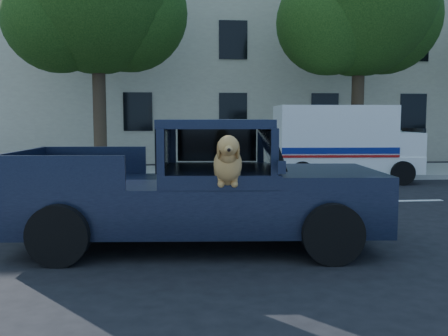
# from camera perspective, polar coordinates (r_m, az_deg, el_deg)

# --- Properties ---
(ground) EXTENTS (120.00, 120.00, 0.00)m
(ground) POSITION_cam_1_polar(r_m,az_deg,el_deg) (8.07, 5.17, -8.23)
(ground) COLOR black
(ground) RESTS_ON ground
(far_sidewalk) EXTENTS (60.00, 4.00, 0.15)m
(far_sidewalk) POSITION_cam_1_polar(r_m,az_deg,el_deg) (17.06, -0.63, -0.54)
(far_sidewalk) COLOR gray
(far_sidewalk) RESTS_ON ground
(lane_stripes) EXTENTS (21.60, 0.14, 0.01)m
(lane_stripes) POSITION_cam_1_polar(r_m,az_deg,el_deg) (11.79, 11.65, -3.84)
(lane_stripes) COLOR silver
(lane_stripes) RESTS_ON ground
(street_tree_left) EXTENTS (6.00, 5.20, 8.60)m
(street_tree_left) POSITION_cam_1_polar(r_m,az_deg,el_deg) (17.89, -14.20, 17.74)
(street_tree_left) COLOR #332619
(street_tree_left) RESTS_ON ground
(street_tree_mid) EXTENTS (6.00, 5.20, 8.60)m
(street_tree_mid) POSITION_cam_1_polar(r_m,az_deg,el_deg) (18.88, 15.35, 17.07)
(street_tree_mid) COLOR #332619
(street_tree_mid) RESTS_ON ground
(building_main) EXTENTS (26.00, 6.00, 9.00)m
(building_main) POSITION_cam_1_polar(r_m,az_deg,el_deg) (24.73, 4.92, 11.67)
(building_main) COLOR beige
(building_main) RESTS_ON ground
(pickup_truck) EXTENTS (5.52, 2.95, 1.92)m
(pickup_truck) POSITION_cam_1_polar(r_m,az_deg,el_deg) (7.62, -3.57, -4.05)
(pickup_truck) COLOR black
(pickup_truck) RESTS_ON ground
(mail_truck) EXTENTS (4.33, 2.37, 2.31)m
(mail_truck) POSITION_cam_1_polar(r_m,az_deg,el_deg) (15.69, 13.33, 2.18)
(mail_truck) COLOR silver
(mail_truck) RESTS_ON ground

